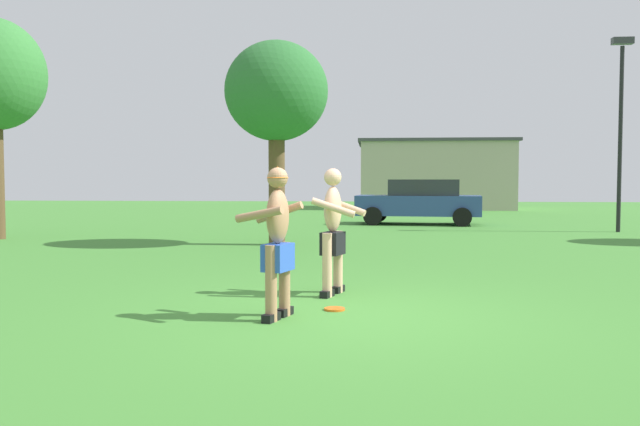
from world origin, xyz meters
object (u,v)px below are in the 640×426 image
object	(u,v)px
player_in_black	(333,228)
car_blue_near_post	(420,201)
player_with_cap	(277,235)
tree_left_field	(276,94)
lamp_post	(621,114)
frisbee	(335,309)

from	to	relation	value
player_in_black	car_blue_near_post	distance (m)	14.25
player_in_black	car_blue_near_post	xyz separation A→B (m)	(2.21, 14.08, -0.07)
player_with_cap	tree_left_field	bearing A→B (deg)	98.61
car_blue_near_post	lamp_post	distance (m)	6.94
lamp_post	player_with_cap	bearing A→B (deg)	-123.62
player_with_cap	player_in_black	bearing A→B (deg)	70.79
player_in_black	frisbee	xyz separation A→B (m)	(0.08, -1.01, -0.88)
frisbee	lamp_post	world-z (taller)	lamp_post
car_blue_near_post	tree_left_field	xyz separation A→B (m)	(-3.95, -7.56, 2.77)
car_blue_near_post	player_with_cap	bearing A→B (deg)	-99.96
player_in_black	lamp_post	xyz separation A→B (m)	(7.89, 11.15, 2.64)
frisbee	player_with_cap	bearing A→B (deg)	-140.19
frisbee	car_blue_near_post	size ratio (longest dim) A/B	0.06
car_blue_near_post	tree_left_field	bearing A→B (deg)	-117.63
tree_left_field	player_with_cap	bearing A→B (deg)	-81.39
frisbee	lamp_post	bearing A→B (deg)	57.27
player_in_black	frisbee	bearing A→B (deg)	-85.59
player_with_cap	lamp_post	size ratio (longest dim) A/B	0.29
car_blue_near_post	tree_left_field	world-z (taller)	tree_left_field
frisbee	tree_left_field	distance (m)	8.54
player_with_cap	car_blue_near_post	distance (m)	15.83
lamp_post	car_blue_near_post	bearing A→B (deg)	152.71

